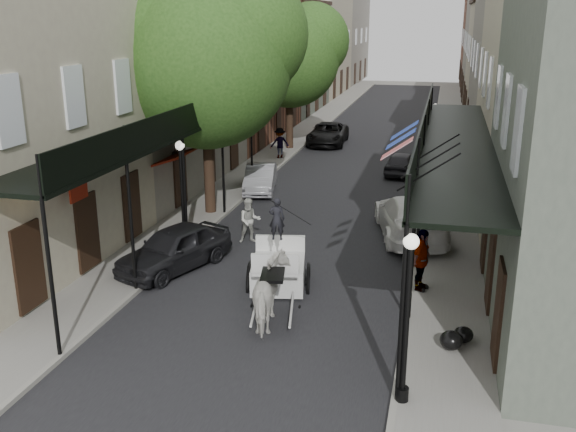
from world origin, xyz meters
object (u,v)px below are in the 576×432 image
Objects in this scene: pedestrian_walking at (250,221)px; pedestrian_sidewalk_right at (421,260)px; car_left_mid at (260,178)px; carriage at (279,247)px; horse at (272,293)px; tree_far at (296,52)px; lamppost_right_near at (407,317)px; car_right_far at (402,163)px; lamppost_right_far at (433,140)px; car_right_near at (410,217)px; car_left_near at (175,248)px; tree_near at (216,53)px; pedestrian_sidewalk_left at (280,143)px; lamppost_left at (182,192)px; car_left_far at (328,134)px.

pedestrian_walking is 0.88× the size of pedestrian_sidewalk_right.
carriage is at bearing -82.11° from car_left_mid.
tree_far is at bearing -89.24° from horse.
lamppost_right_near is 4.81m from horse.
lamppost_right_far is at bearing 152.78° from car_right_far.
lamppost_right_near is 0.68× the size of car_right_near.
lamppost_right_near is 20.00m from lamppost_right_far.
tree_far is 11.45m from car_left_mid.
pedestrian_sidewalk_right is 0.44× the size of car_left_near.
lamppost_right_far reaches higher than carriage.
car_left_mid is at bearing 98.37° from carriage.
pedestrian_sidewalk_right is at bearing 20.87° from car_left_near.
horse is (-3.61, -17.04, -1.14)m from lamppost_right_far.
lamppost_right_near is at bearing -55.73° from tree_near.
carriage is 6.41m from car_right_near.
carriage reaches higher than horse.
lamppost_right_near reaches higher than horse.
lamppost_right_far is 2.16× the size of pedestrian_sidewalk_left.
pedestrian_sidewalk_left is 14.43m from car_right_near.
lamppost_right_far is 9.11m from pedestrian_sidewalk_left.
car_left_mid is 1.08× the size of car_right_far.
lamppost_left is (0.15, -18.18, -3.79)m from tree_far.
lamppost_left reaches higher than pedestrian_sidewalk_left.
pedestrian_walking is at bearing 109.72° from carriage.
car_left_far is at bearing 108.71° from car_left_near.
pedestrian_sidewalk_left is (-4.41, 17.24, -0.20)m from carriage.
lamppost_left reaches higher than car_left_near.
tree_near is at bearing -136.69° from lamppost_right_far.
car_left_far is at bearing 84.29° from tree_near.
lamppost_right_far is 9.10m from car_right_near.
pedestrian_walking is at bearing 83.07° from pedestrian_sidewalk_right.
tree_far reaches higher than lamppost_left.
carriage is at bearing -106.18° from lamppost_right_far.
tree_near is at bearing -110.12° from car_left_mid.
lamppost_left is (0.10, -4.18, -4.44)m from tree_near.
car_left_mid is 0.77× the size of car_left_far.
carriage is at bearing 43.04° from car_right_near.
lamppost_right_far is 0.88× the size of car_left_near.
lamppost_left is at bearing 69.20° from car_right_far.
car_right_far is (7.05, -1.97, -0.38)m from pedestrian_sidewalk_left.
car_right_far is at bearing 146.31° from lamppost_right_far.
tree_far reaches higher than pedestrian_walking.
pedestrian_sidewalk_left reaches higher than horse.
car_left_mid is (0.00, 10.00, -0.09)m from car_left_near.
horse is at bearing 89.79° from car_right_far.
pedestrian_walking is 3.46m from car_left_near.
car_left_near is (0.85, -16.97, -0.26)m from pedestrian_sidewalk_left.
pedestrian_sidewalk_left is 19.10m from pedestrian_sidewalk_right.
pedestrian_walking is at bearing 70.48° from pedestrian_sidewalk_left.
carriage is at bearing 86.66° from car_right_far.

